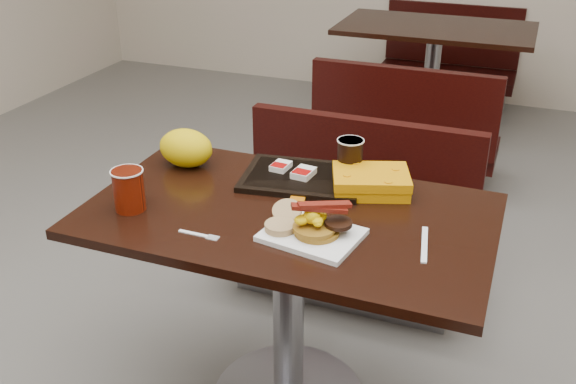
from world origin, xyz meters
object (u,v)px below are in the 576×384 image
at_px(clamshell, 371,182).
at_px(paper_bag, 186,148).
at_px(bench_far_s, 408,122).
at_px(hashbrown_sleeve_right, 304,173).
at_px(coffee_cup_far, 350,156).
at_px(fork, 193,233).
at_px(platter, 312,235).
at_px(coffee_cup_near, 129,190).
at_px(bench_far_n, 447,59).
at_px(pancake_stack, 317,230).
at_px(tray, 303,178).
at_px(table_far, 430,84).
at_px(hashbrown_sleeve_left, 281,166).
at_px(knife, 424,244).
at_px(bench_near_n, 349,218).
at_px(table_near, 289,313).

distance_m(clamshell, paper_bag, 0.63).
bearing_deg(bench_far_s, hashbrown_sleeve_right, -90.95).
bearing_deg(coffee_cup_far, fork, -120.71).
bearing_deg(paper_bag, platter, -28.48).
bearing_deg(fork, coffee_cup_near, 165.92).
relative_size(bench_far_n, pancake_stack, 8.09).
distance_m(tray, coffee_cup_far, 0.17).
height_order(table_far, hashbrown_sleeve_left, hashbrown_sleeve_left).
distance_m(bench_far_s, hashbrown_sleeve_right, 1.74).
bearing_deg(tray, bench_far_s, 80.94).
height_order(coffee_cup_near, tray, coffee_cup_near).
relative_size(table_far, coffee_cup_far, 10.58).
xyz_separation_m(fork, coffee_cup_far, (0.30, 0.51, 0.07)).
distance_m(fork, coffee_cup_far, 0.60).
distance_m(bench_far_n, coffee_cup_far, 3.05).
distance_m(bench_far_s, coffee_cup_far, 1.68).
xyz_separation_m(bench_far_n, fork, (-0.20, -3.52, 0.39)).
distance_m(table_far, platter, 2.75).
bearing_deg(pancake_stack, bench_far_s, 93.63).
bearing_deg(tray, coffee_cup_near, -146.21).
bearing_deg(hashbrown_sleeve_left, bench_far_s, 90.84).
xyz_separation_m(bench_far_s, knife, (0.41, -1.95, 0.39)).
height_order(bench_near_n, knife, knife).
bearing_deg(table_far, pancake_stack, -87.30).
distance_m(bench_far_s, pancake_stack, 2.07).
relative_size(knife, tray, 0.49).
height_order(bench_near_n, pancake_stack, pancake_stack).
bearing_deg(bench_far_n, coffee_cup_far, -88.06).
distance_m(bench_far_n, pancake_stack, 3.45).
bearing_deg(bench_far_s, coffee_cup_far, -86.38).
bearing_deg(bench_far_n, bench_near_n, -90.00).
bearing_deg(pancake_stack, coffee_cup_near, -176.33).
height_order(fork, hashbrown_sleeve_left, hashbrown_sleeve_left).
relative_size(knife, clamshell, 0.79).
distance_m(fork, paper_bag, 0.47).
relative_size(coffee_cup_near, knife, 0.68).
xyz_separation_m(fork, hashbrown_sleeve_right, (0.17, 0.43, 0.03)).
bearing_deg(hashbrown_sleeve_left, hashbrown_sleeve_right, -10.47).
relative_size(bench_far_n, fork, 8.17).
height_order(bench_far_n, hashbrown_sleeve_left, hashbrown_sleeve_left).
distance_m(platter, hashbrown_sleeve_right, 0.36).
xyz_separation_m(table_near, fork, (-0.20, -0.22, 0.38)).
distance_m(bench_far_n, paper_bag, 3.18).
relative_size(bench_far_n, hashbrown_sleeve_right, 12.47).
xyz_separation_m(bench_near_n, tray, (-0.03, -0.49, 0.40)).
height_order(bench_far_s, coffee_cup_far, coffee_cup_far).
distance_m(coffee_cup_near, clamshell, 0.74).
relative_size(knife, hashbrown_sleeve_right, 2.33).
relative_size(bench_far_s, clamshell, 4.25).
xyz_separation_m(hashbrown_sleeve_right, paper_bag, (-0.41, -0.03, 0.04)).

